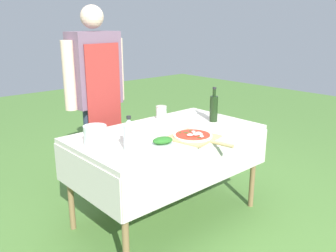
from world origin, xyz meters
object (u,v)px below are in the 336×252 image
at_px(prep_table, 167,141).
at_px(water_bottle, 129,134).
at_px(oil_bottle, 214,108).
at_px(person_cook, 96,88).
at_px(mixing_tub, 95,135).
at_px(sauce_jar, 161,113).
at_px(pizza_on_peel, 194,136).
at_px(herb_container, 163,141).

relative_size(prep_table, water_bottle, 6.27).
bearing_deg(water_bottle, oil_bottle, 6.43).
bearing_deg(person_cook, mixing_tub, 49.27).
bearing_deg(prep_table, mixing_tub, 169.81).
distance_m(prep_table, person_cook, 0.83).
height_order(water_bottle, sauce_jar, water_bottle).
xyz_separation_m(pizza_on_peel, herb_container, (-0.25, 0.05, 0.01)).
height_order(person_cook, sauce_jar, person_cook).
height_order(pizza_on_peel, water_bottle, water_bottle).
distance_m(water_bottle, herb_container, 0.25).
xyz_separation_m(water_bottle, sauce_jar, (0.68, 0.47, -0.06)).
height_order(prep_table, mixing_tub, mixing_tub).
xyz_separation_m(prep_table, sauce_jar, (0.22, 0.32, 0.13)).
bearing_deg(sauce_jar, person_cook, 131.55).
distance_m(pizza_on_peel, mixing_tub, 0.69).
relative_size(oil_bottle, herb_container, 1.50).
relative_size(person_cook, pizza_on_peel, 3.36).
distance_m(mixing_tub, sauce_jar, 0.81).
bearing_deg(mixing_tub, oil_bottle, -7.97).
height_order(pizza_on_peel, sauce_jar, sauce_jar).
distance_m(pizza_on_peel, herb_container, 0.26).
xyz_separation_m(mixing_tub, sauce_jar, (0.78, 0.22, -0.02)).
relative_size(water_bottle, herb_container, 1.20).
bearing_deg(sauce_jar, water_bottle, -145.32).
relative_size(prep_table, mixing_tub, 9.23).
bearing_deg(pizza_on_peel, prep_table, 86.02).
xyz_separation_m(prep_table, pizza_on_peel, (0.03, -0.26, 0.09)).
xyz_separation_m(person_cook, sauce_jar, (0.37, -0.42, -0.21)).
bearing_deg(sauce_jar, herb_container, -130.11).
height_order(person_cook, oil_bottle, person_cook).
bearing_deg(prep_table, oil_bottle, -5.36).
relative_size(prep_table, pizza_on_peel, 2.92).
xyz_separation_m(pizza_on_peel, oil_bottle, (0.45, 0.21, 0.10)).
bearing_deg(herb_container, water_bottle, 166.17).
relative_size(pizza_on_peel, mixing_tub, 3.16).
bearing_deg(pizza_on_peel, sauce_jar, 61.50).
height_order(oil_bottle, water_bottle, oil_bottle).
height_order(person_cook, pizza_on_peel, person_cook).
height_order(prep_table, sauce_jar, sauce_jar).
height_order(prep_table, herb_container, herb_container).
height_order(mixing_tub, sauce_jar, mixing_tub).
relative_size(water_bottle, mixing_tub, 1.47).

